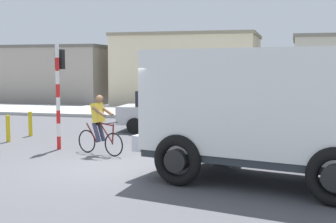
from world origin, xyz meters
The scene contains 10 objects.
ground_plane centered at (0.00, 0.00, 0.00)m, with size 120.00×120.00×0.00m, color #4C4C51.
sidewalk_far centered at (0.00, 13.19, 0.08)m, with size 80.00×5.00×0.16m, color #ADADA8.
truck_foreground centered at (3.86, -0.57, 1.67)m, with size 5.84×3.75×2.90m.
cyclist centered at (-1.01, 1.51, 0.86)m, with size 1.64×0.72×1.72m.
traffic_light_pole centered at (-2.56, 2.07, 2.07)m, with size 0.24×0.43×3.20m.
car_white_mid centered at (-0.27, 6.73, 0.82)m, with size 4.08×2.02×1.60m.
bollard_near centered at (-4.91, 2.87, 0.45)m, with size 0.14×0.14×0.90m, color gold.
bollard_far centered at (-4.91, 4.27, 0.45)m, with size 0.14×0.14×0.90m, color gold.
building_corner_left centered at (-12.20, 19.39, 1.98)m, with size 8.70×5.37×3.96m.
building_mid_block centered at (-2.46, 19.96, 2.32)m, with size 9.09×6.49×4.63m.
Camera 1 is at (4.40, -11.11, 2.53)m, focal length 50.97 mm.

